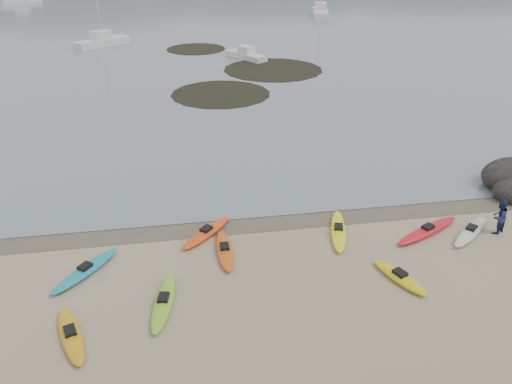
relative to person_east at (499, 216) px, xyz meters
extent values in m
plane|color=tan|center=(-11.24, 3.23, -0.89)|extent=(600.00, 600.00, 0.00)
plane|color=brown|center=(-11.24, 2.93, -0.88)|extent=(60.00, 60.00, 0.00)
ellipsoid|color=orange|center=(-19.15, -4.08, -0.72)|extent=(1.73, 3.35, 0.34)
ellipsoid|color=#E14913|center=(-13.85, 1.99, -0.72)|extent=(2.84, 3.03, 0.34)
ellipsoid|color=silver|center=(-1.30, 0.02, -0.72)|extent=(3.21, 2.82, 0.34)
ellipsoid|color=red|center=(-3.32, 0.43, -0.72)|extent=(4.13, 2.54, 0.34)
ellipsoid|color=#81CB28|center=(-15.87, -2.78, -0.72)|extent=(1.35, 3.72, 0.34)
ellipsoid|color=yellow|center=(-6.16, -2.79, -0.72)|extent=(1.76, 2.95, 0.34)
ellipsoid|color=teal|center=(-19.15, -0.19, -0.72)|extent=(2.86, 3.39, 0.34)
ellipsoid|color=#D95712|center=(-13.15, 0.35, -0.72)|extent=(0.71, 3.32, 0.34)
ellipsoid|color=#FAF315|center=(-7.56, 1.12, -0.72)|extent=(1.71, 3.84, 0.34)
imported|color=navy|center=(0.00, 0.00, 0.00)|extent=(1.08, 1.00, 1.78)
cylinder|color=black|center=(-10.81, 25.28, -0.86)|extent=(8.93, 8.93, 0.04)
cylinder|color=black|center=(-4.46, 33.26, -0.86)|extent=(10.43, 10.43, 0.04)
cylinder|color=black|center=(-11.89, 45.00, -0.86)|extent=(7.28, 7.28, 0.04)
cube|color=silver|center=(-23.51, 48.89, -0.39)|extent=(6.74, 6.19, 1.00)
cube|color=silver|center=(-6.53, 38.61, -0.50)|extent=(4.31, 5.53, 0.78)
cube|color=silver|center=(10.76, 68.66, -0.28)|extent=(4.36, 9.00, 1.22)
cube|color=silver|center=(-44.69, 96.45, -0.32)|extent=(7.78, 6.80, 1.14)
ellipsoid|color=#384235|center=(-56.24, 198.23, -18.89)|extent=(220.00, 120.00, 80.00)
ellipsoid|color=#384235|center=(23.76, 193.23, -16.19)|extent=(200.00, 110.00, 68.00)
ellipsoid|color=#384235|center=(108.76, 203.23, -17.99)|extent=(230.00, 130.00, 76.00)
camera|label=1|loc=(-14.81, -18.37, 12.06)|focal=35.00mm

